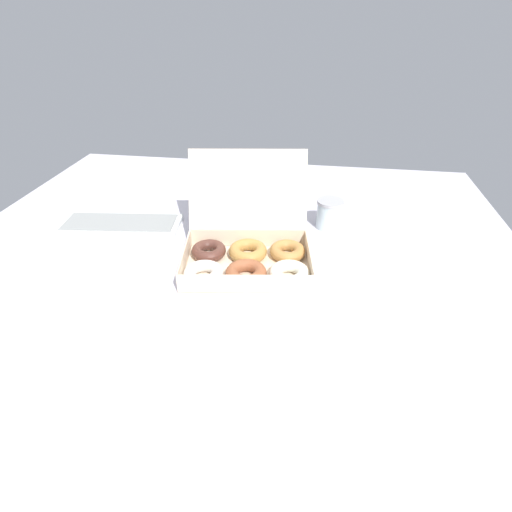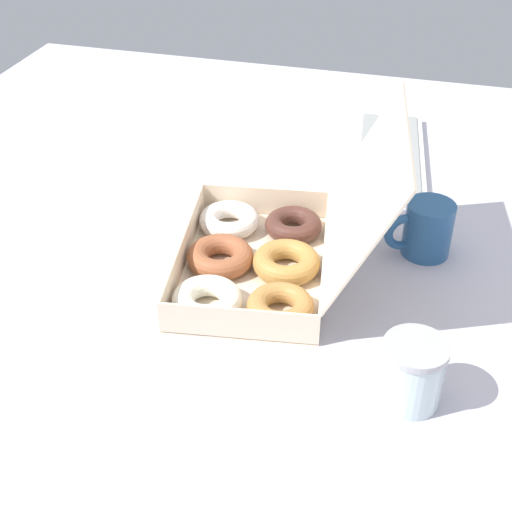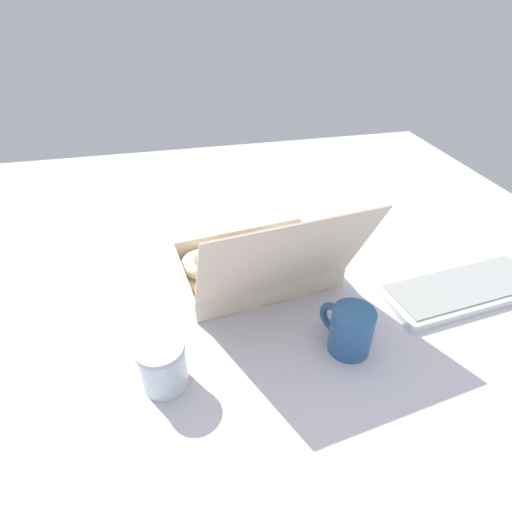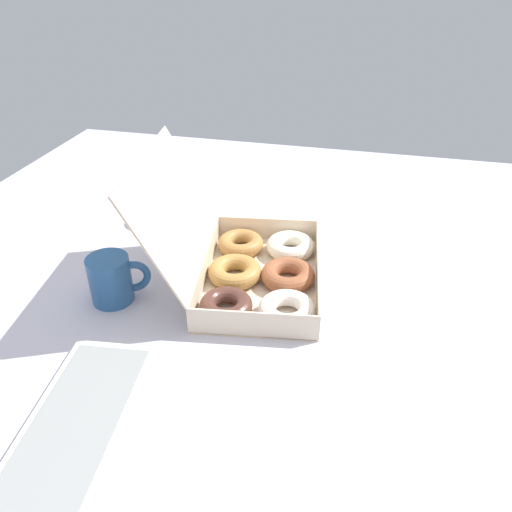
% 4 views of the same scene
% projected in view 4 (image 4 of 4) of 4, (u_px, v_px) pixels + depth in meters
% --- Properties ---
extents(ground_plane, '(1.80, 1.80, 0.02)m').
position_uv_depth(ground_plane, '(261.00, 301.00, 1.03)').
color(ground_plane, silver).
extents(donut_box, '(0.42, 0.40, 0.28)m').
position_uv_depth(donut_box, '(254.00, 267.00, 1.06)').
color(donut_box, beige).
rests_on(donut_box, ground_plane).
extents(keyboard, '(0.42, 0.19, 0.02)m').
position_uv_depth(keyboard, '(69.00, 442.00, 0.72)').
color(keyboard, white).
rests_on(keyboard, ground_plane).
extents(coffee_mug, '(0.09, 0.12, 0.10)m').
position_uv_depth(coffee_mug, '(112.00, 279.00, 0.99)').
color(coffee_mug, '#2B5A8E').
rests_on(coffee_mug, ground_plane).
extents(glass_jar, '(0.09, 0.09, 0.10)m').
position_uv_depth(glass_jar, '(175.00, 201.00, 1.29)').
color(glass_jar, silver).
rests_on(glass_jar, ground_plane).
extents(paper_napkin, '(0.13, 0.11, 0.00)m').
position_uv_depth(paper_napkin, '(380.00, 251.00, 1.18)').
color(paper_napkin, white).
rests_on(paper_napkin, ground_plane).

